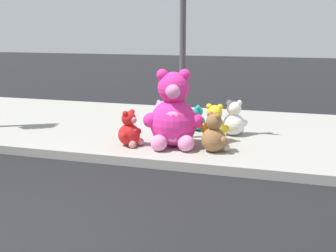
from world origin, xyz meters
TOP-DOWN VIEW (x-y plane):
  - sidewalk at (0.00, 5.20)m, footprint 28.00×4.40m
  - sign_pole at (1.00, 4.40)m, footprint 0.56×0.11m
  - plush_pink_large at (1.00, 3.81)m, footprint 1.00×0.92m
  - plush_lavender at (0.34, 5.16)m, footprint 0.38×0.39m
  - plush_teal at (1.14, 5.04)m, footprint 0.35×0.38m
  - plush_white at (1.88, 4.88)m, footprint 0.52×0.45m
  - plush_yellow at (1.61, 4.31)m, footprint 0.53×0.46m
  - plush_red at (0.27, 3.64)m, footprint 0.44×0.46m
  - plush_brown at (1.73, 3.70)m, footprint 0.46×0.47m

SIDE VIEW (x-z plane):
  - sidewalk at x=0.00m, z-range 0.00..0.15m
  - plush_teal at x=1.14m, z-range 0.10..0.60m
  - plush_lavender at x=0.34m, z-range 0.10..0.64m
  - plush_red at x=0.27m, z-range 0.09..0.71m
  - plush_brown at x=1.73m, z-range 0.08..0.74m
  - plush_white at x=1.88m, z-range 0.08..0.76m
  - plush_yellow at x=1.61m, z-range 0.08..0.77m
  - plush_pink_large at x=1.00m, z-range 0.02..1.33m
  - sign_pole at x=1.00m, z-range 0.25..3.45m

